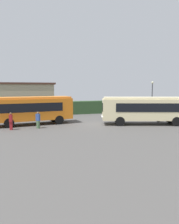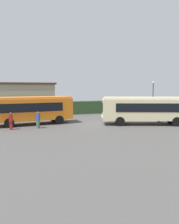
{
  "view_description": "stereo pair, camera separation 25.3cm",
  "coord_description": "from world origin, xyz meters",
  "px_view_note": "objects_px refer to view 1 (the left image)",
  "views": [
    {
      "loc": [
        -8.8,
        -23.22,
        4.07
      ],
      "look_at": [
        -0.92,
        0.08,
        1.4
      ],
      "focal_mm": 35.72,
      "sensor_mm": 36.0,
      "label": 1
    },
    {
      "loc": [
        -8.56,
        -23.3,
        4.07
      ],
      "look_at": [
        -0.92,
        0.08,
        1.4
      ],
      "focal_mm": 35.72,
      "sensor_mm": 36.0,
      "label": 2
    }
  ],
  "objects_px": {
    "bus_cream": "(146,109)",
    "person_center": "(38,120)",
    "bus_orange": "(33,109)",
    "person_right": "(59,113)",
    "lamppost": "(152,93)",
    "person_left": "(11,121)",
    "person_far": "(158,114)"
  },
  "relations": [
    {
      "from": "bus_cream",
      "to": "person_left",
      "type": "distance_m",
      "value": 14.32
    },
    {
      "from": "person_left",
      "to": "person_center",
      "type": "xyz_separation_m",
      "value": [
        2.58,
        -0.0,
        -0.01
      ]
    },
    {
      "from": "bus_cream",
      "to": "lamppost",
      "type": "distance_m",
      "value": 11.35
    },
    {
      "from": "bus_orange",
      "to": "person_right",
      "type": "height_order",
      "value": "bus_orange"
    },
    {
      "from": "bus_cream",
      "to": "person_center",
      "type": "xyz_separation_m",
      "value": [
        -11.64,
        1.42,
        -0.88
      ]
    },
    {
      "from": "person_left",
      "to": "person_right",
      "type": "distance_m",
      "value": 7.44
    },
    {
      "from": "bus_cream",
      "to": "person_left",
      "type": "xyz_separation_m",
      "value": [
        -14.23,
        1.42,
        -0.87
      ]
    },
    {
      "from": "person_left",
      "to": "lamppost",
      "type": "height_order",
      "value": "lamppost"
    },
    {
      "from": "bus_orange",
      "to": "person_center",
      "type": "distance_m",
      "value": 2.77
    },
    {
      "from": "lamppost",
      "to": "person_left",
      "type": "bearing_deg",
      "value": -160.37
    },
    {
      "from": "person_center",
      "to": "bus_orange",
      "type": "bearing_deg",
      "value": 49.69
    },
    {
      "from": "lamppost",
      "to": "person_center",
      "type": "bearing_deg",
      "value": -157.87
    },
    {
      "from": "person_center",
      "to": "person_right",
      "type": "relative_size",
      "value": 0.91
    },
    {
      "from": "bus_cream",
      "to": "person_right",
      "type": "distance_m",
      "value": 10.62
    },
    {
      "from": "bus_cream",
      "to": "person_center",
      "type": "height_order",
      "value": "bus_cream"
    },
    {
      "from": "person_center",
      "to": "lamppost",
      "type": "bearing_deg",
      "value": -24.19
    },
    {
      "from": "person_right",
      "to": "bus_cream",
      "type": "bearing_deg",
      "value": 10.73
    },
    {
      "from": "bus_orange",
      "to": "person_center",
      "type": "xyz_separation_m",
      "value": [
        0.27,
        -2.61,
        -0.89
      ]
    },
    {
      "from": "person_left",
      "to": "person_far",
      "type": "bearing_deg",
      "value": -167.6
    },
    {
      "from": "bus_orange",
      "to": "person_left",
      "type": "relative_size",
      "value": 5.22
    },
    {
      "from": "bus_orange",
      "to": "lamppost",
      "type": "distance_m",
      "value": 19.45
    },
    {
      "from": "bus_orange",
      "to": "person_far",
      "type": "distance_m",
      "value": 14.62
    },
    {
      "from": "lamppost",
      "to": "bus_cream",
      "type": "bearing_deg",
      "value": -127.43
    },
    {
      "from": "bus_orange",
      "to": "person_center",
      "type": "relative_size",
      "value": 5.26
    },
    {
      "from": "bus_cream",
      "to": "person_center",
      "type": "distance_m",
      "value": 11.76
    },
    {
      "from": "bus_orange",
      "to": "bus_cream",
      "type": "height_order",
      "value": "bus_orange"
    },
    {
      "from": "person_center",
      "to": "lamppost",
      "type": "xyz_separation_m",
      "value": [
        18.49,
        7.52,
        2.32
      ]
    },
    {
      "from": "bus_cream",
      "to": "lamppost",
      "type": "xyz_separation_m",
      "value": [
        6.84,
        8.94,
        1.44
      ]
    },
    {
      "from": "person_right",
      "to": "lamppost",
      "type": "distance_m",
      "value": 15.79
    },
    {
      "from": "bus_cream",
      "to": "person_left",
      "type": "height_order",
      "value": "bus_cream"
    },
    {
      "from": "bus_orange",
      "to": "lamppost",
      "type": "relative_size",
      "value": 1.75
    },
    {
      "from": "bus_cream",
      "to": "person_left",
      "type": "bearing_deg",
      "value": 14.09
    }
  ]
}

